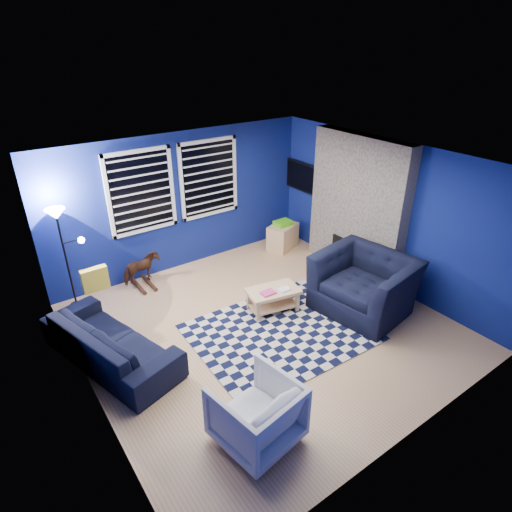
{
  "coord_description": "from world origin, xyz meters",
  "views": [
    {
      "loc": [
        -3.14,
        -4.19,
        3.95
      ],
      "look_at": [
        0.06,
        0.3,
        1.07
      ],
      "focal_mm": 30.0,
      "sensor_mm": 36.0,
      "label": 1
    }
  ],
  "objects_px": {
    "cabinet": "(283,236)",
    "floor_lamp": "(60,228)",
    "rocking_horse": "(141,269)",
    "armchair_big": "(364,284)",
    "coffee_table": "(273,295)",
    "armchair_bent": "(256,413)",
    "tv": "(304,177)",
    "sofa": "(111,342)"
  },
  "relations": [
    {
      "from": "armchair_bent",
      "to": "coffee_table",
      "type": "relative_size",
      "value": 0.94
    },
    {
      "from": "cabinet",
      "to": "floor_lamp",
      "type": "bearing_deg",
      "value": 155.81
    },
    {
      "from": "armchair_big",
      "to": "armchair_bent",
      "type": "bearing_deg",
      "value": -78.88
    },
    {
      "from": "armchair_bent",
      "to": "cabinet",
      "type": "distance_m",
      "value": 4.72
    },
    {
      "from": "rocking_horse",
      "to": "floor_lamp",
      "type": "relative_size",
      "value": 0.38
    },
    {
      "from": "tv",
      "to": "coffee_table",
      "type": "distance_m",
      "value": 2.91
    },
    {
      "from": "sofa",
      "to": "cabinet",
      "type": "relative_size",
      "value": 2.93
    },
    {
      "from": "armchair_bent",
      "to": "floor_lamp",
      "type": "bearing_deg",
      "value": -85.93
    },
    {
      "from": "tv",
      "to": "cabinet",
      "type": "height_order",
      "value": "tv"
    },
    {
      "from": "coffee_table",
      "to": "cabinet",
      "type": "xyz_separation_m",
      "value": [
        1.53,
        1.67,
        -0.01
      ]
    },
    {
      "from": "armchair_big",
      "to": "rocking_horse",
      "type": "distance_m",
      "value": 3.75
    },
    {
      "from": "armchair_big",
      "to": "floor_lamp",
      "type": "height_order",
      "value": "floor_lamp"
    },
    {
      "from": "armchair_big",
      "to": "cabinet",
      "type": "height_order",
      "value": "armchair_big"
    },
    {
      "from": "sofa",
      "to": "floor_lamp",
      "type": "bearing_deg",
      "value": -14.94
    },
    {
      "from": "sofa",
      "to": "floor_lamp",
      "type": "height_order",
      "value": "floor_lamp"
    },
    {
      "from": "sofa",
      "to": "floor_lamp",
      "type": "distance_m",
      "value": 1.96
    },
    {
      "from": "rocking_horse",
      "to": "coffee_table",
      "type": "distance_m",
      "value": 2.37
    },
    {
      "from": "rocking_horse",
      "to": "floor_lamp",
      "type": "bearing_deg",
      "value": 78.15
    },
    {
      "from": "tv",
      "to": "cabinet",
      "type": "distance_m",
      "value": 1.25
    },
    {
      "from": "sofa",
      "to": "coffee_table",
      "type": "distance_m",
      "value": 2.5
    },
    {
      "from": "armchair_bent",
      "to": "coffee_table",
      "type": "distance_m",
      "value": 2.46
    },
    {
      "from": "rocking_horse",
      "to": "coffee_table",
      "type": "xyz_separation_m",
      "value": [
        1.4,
        -1.92,
        -0.06
      ]
    },
    {
      "from": "armchair_big",
      "to": "coffee_table",
      "type": "distance_m",
      "value": 1.44
    },
    {
      "from": "tv",
      "to": "rocking_horse",
      "type": "xyz_separation_m",
      "value": [
        -3.46,
        0.2,
        -1.06
      ]
    },
    {
      "from": "floor_lamp",
      "to": "sofa",
      "type": "bearing_deg",
      "value": -88.91
    },
    {
      "from": "armchair_bent",
      "to": "floor_lamp",
      "type": "height_order",
      "value": "floor_lamp"
    },
    {
      "from": "tv",
      "to": "sofa",
      "type": "distance_m",
      "value": 4.88
    },
    {
      "from": "tv",
      "to": "floor_lamp",
      "type": "height_order",
      "value": "tv"
    },
    {
      "from": "tv",
      "to": "cabinet",
      "type": "relative_size",
      "value": 1.39
    },
    {
      "from": "sofa",
      "to": "rocking_horse",
      "type": "relative_size",
      "value": 3.32
    },
    {
      "from": "sofa",
      "to": "cabinet",
      "type": "xyz_separation_m",
      "value": [
        4.01,
        1.34,
        -0.04
      ]
    },
    {
      "from": "tv",
      "to": "sofa",
      "type": "height_order",
      "value": "tv"
    },
    {
      "from": "tv",
      "to": "sofa",
      "type": "xyz_separation_m",
      "value": [
        -4.55,
        -1.39,
        -1.09
      ]
    },
    {
      "from": "rocking_horse",
      "to": "coffee_table",
      "type": "relative_size",
      "value": 0.72
    },
    {
      "from": "cabinet",
      "to": "floor_lamp",
      "type": "height_order",
      "value": "floor_lamp"
    },
    {
      "from": "armchair_big",
      "to": "floor_lamp",
      "type": "distance_m",
      "value": 4.71
    },
    {
      "from": "tv",
      "to": "coffee_table",
      "type": "bearing_deg",
      "value": -140.24
    },
    {
      "from": "cabinet",
      "to": "floor_lamp",
      "type": "xyz_separation_m",
      "value": [
        -4.04,
        0.3,
        1.11
      ]
    },
    {
      "from": "floor_lamp",
      "to": "tv",
      "type": "bearing_deg",
      "value": -3.09
    },
    {
      "from": "rocking_horse",
      "to": "floor_lamp",
      "type": "xyz_separation_m",
      "value": [
        -1.11,
        0.05,
        1.04
      ]
    },
    {
      "from": "rocking_horse",
      "to": "cabinet",
      "type": "xyz_separation_m",
      "value": [
        2.93,
        -0.25,
        -0.07
      ]
    },
    {
      "from": "armchair_big",
      "to": "armchair_bent",
      "type": "xyz_separation_m",
      "value": [
        -2.83,
        -1.05,
        -0.08
      ]
    }
  ]
}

